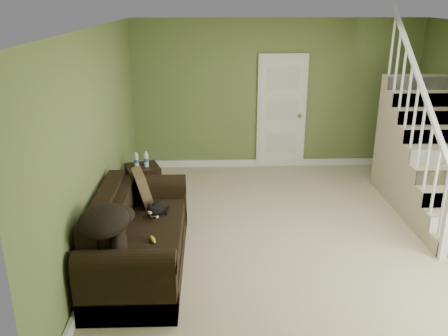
{
  "coord_description": "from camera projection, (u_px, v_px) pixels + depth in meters",
  "views": [
    {
      "loc": [
        -1.18,
        -5.44,
        2.91
      ],
      "look_at": [
        -0.99,
        0.38,
        0.81
      ],
      "focal_mm": 38.0,
      "sensor_mm": 36.0,
      "label": 1
    }
  ],
  "objects": [
    {
      "name": "throw_blanket",
      "position": [
        104.0,
        221.0,
        4.54
      ],
      "size": [
        0.63,
        0.73,
        0.26
      ],
      "primitive_type": "ellipsoid",
      "rotation": [
        0.0,
        0.0,
        -0.29
      ],
      "color": "black",
      "rests_on": "sofa"
    },
    {
      "name": "floor",
      "position": [
        301.0,
        236.0,
        6.14
      ],
      "size": [
        5.0,
        5.5,
        0.01
      ],
      "primitive_type": "cube",
      "color": "tan",
      "rests_on": "ground"
    },
    {
      "name": "baseboard_back",
      "position": [
        274.0,
        163.0,
        8.68
      ],
      "size": [
        5.0,
        0.04,
        0.12
      ],
      "primitive_type": "cube",
      "color": "white",
      "rests_on": "floor"
    },
    {
      "name": "banana",
      "position": [
        153.0,
        239.0,
        5.03
      ],
      "size": [
        0.1,
        0.17,
        0.05
      ],
      "primitive_type": "ellipsoid",
      "rotation": [
        0.0,
        0.0,
        0.34
      ],
      "color": "yellow",
      "rests_on": "sofa"
    },
    {
      "name": "wall_left",
      "position": [
        98.0,
        141.0,
        5.62
      ],
      "size": [
        0.04,
        5.5,
        2.6
      ],
      "primitive_type": "cube",
      "color": "olive",
      "rests_on": "floor"
    },
    {
      "name": "throw_pillow",
      "position": [
        144.0,
        189.0,
        5.9
      ],
      "size": [
        0.35,
        0.51,
        0.48
      ],
      "primitive_type": "cube",
      "rotation": [
        0.0,
        -0.24,
        0.27
      ],
      "color": "#432B1B",
      "rests_on": "sofa"
    },
    {
      "name": "side_table",
      "position": [
        143.0,
        183.0,
        7.11
      ],
      "size": [
        0.59,
        0.59,
        0.79
      ],
      "rotation": [
        0.0,
        0.0,
        0.33
      ],
      "color": "black",
      "rests_on": "floor"
    },
    {
      "name": "wall_back",
      "position": [
        276.0,
        95.0,
        8.29
      ],
      "size": [
        5.0,
        0.04,
        2.6
      ],
      "primitive_type": "cube",
      "color": "olive",
      "rests_on": "floor"
    },
    {
      "name": "cat",
      "position": [
        157.0,
        209.0,
        5.6
      ],
      "size": [
        0.25,
        0.46,
        0.22
      ],
      "rotation": [
        0.0,
        0.0,
        -0.32
      ],
      "color": "black",
      "rests_on": "sofa"
    },
    {
      "name": "sofa",
      "position": [
        136.0,
        240.0,
        5.35
      ],
      "size": [
        0.95,
        2.19,
        0.87
      ],
      "color": "black",
      "rests_on": "floor"
    },
    {
      "name": "door",
      "position": [
        282.0,
        112.0,
        8.35
      ],
      "size": [
        0.86,
        0.12,
        2.02
      ],
      "color": "white",
      "rests_on": "floor"
    },
    {
      "name": "baseboard_left",
      "position": [
        109.0,
        234.0,
        6.05
      ],
      "size": [
        0.04,
        5.5,
        0.12
      ],
      "primitive_type": "cube",
      "color": "white",
      "rests_on": "floor"
    },
    {
      "name": "wall_front",
      "position": [
        390.0,
        258.0,
        3.11
      ],
      "size": [
        5.0,
        0.04,
        2.6
      ],
      "primitive_type": "cube",
      "color": "olive",
      "rests_on": "floor"
    },
    {
      "name": "staircase",
      "position": [
        427.0,
        163.0,
        6.89
      ],
      "size": [
        1.0,
        2.51,
        2.82
      ],
      "color": "tan",
      "rests_on": "floor"
    },
    {
      "name": "ceiling",
      "position": [
        314.0,
        27.0,
        5.26
      ],
      "size": [
        5.0,
        5.5,
        0.01
      ],
      "primitive_type": "cube",
      "color": "white",
      "rests_on": "wall_back"
    }
  ]
}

